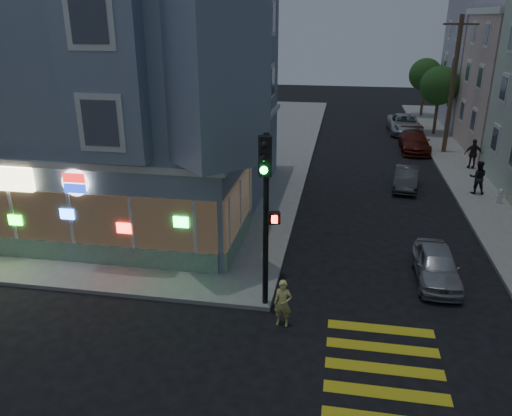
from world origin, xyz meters
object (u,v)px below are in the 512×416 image
(street_tree_near, at_px, (440,86))
(parked_car_c, at_px, (414,141))
(utility_pole, at_px, (453,84))
(parked_car_d, at_px, (404,124))
(fire_hydrant, at_px, (500,196))
(parked_car_a, at_px, (436,265))
(parked_car_b, at_px, (406,178))
(traffic_signal, at_px, (266,194))
(running_child, at_px, (283,303))
(pedestrian_b, at_px, (473,154))
(pedestrian_a, at_px, (478,177))
(street_tree_far, at_px, (425,75))

(street_tree_near, xyz_separation_m, parked_car_c, (-2.17, -5.55, -3.24))
(utility_pole, relative_size, street_tree_near, 1.70)
(parked_car_d, bearing_deg, street_tree_near, -13.30)
(parked_car_c, distance_m, fire_hydrant, 11.15)
(parked_car_c, bearing_deg, fire_hydrant, -74.04)
(utility_pole, bearing_deg, parked_car_a, -100.19)
(parked_car_b, height_order, traffic_signal, traffic_signal)
(street_tree_near, bearing_deg, parked_car_c, -111.38)
(running_child, distance_m, pedestrian_b, 20.95)
(running_child, height_order, parked_car_d, running_child)
(pedestrian_a, relative_size, parked_car_b, 0.50)
(street_tree_near, bearing_deg, utility_pole, -91.91)
(parked_car_a, relative_size, parked_car_b, 1.03)
(pedestrian_a, bearing_deg, running_child, 63.30)
(parked_car_c, relative_size, fire_hydrant, 6.31)
(running_child, distance_m, parked_car_d, 29.80)
(utility_pole, distance_m, traffic_signal, 23.71)
(utility_pole, distance_m, parked_car_d, 7.91)
(running_child, xyz_separation_m, parked_car_d, (6.40, 29.11, -0.02))
(utility_pole, xyz_separation_m, street_tree_near, (0.20, 6.00, -0.86))
(running_child, distance_m, fire_hydrant, 15.58)
(parked_car_a, relative_size, parked_car_c, 0.77)
(parked_car_b, relative_size, fire_hydrant, 4.69)
(street_tree_far, distance_m, pedestrian_a, 23.11)
(parked_car_c, height_order, parked_car_d, parked_car_d)
(running_child, height_order, traffic_signal, traffic_signal)
(street_tree_far, height_order, parked_car_d, street_tree_far)
(street_tree_near, height_order, parked_car_c, street_tree_near)
(street_tree_far, distance_m, traffic_signal, 37.05)
(street_tree_near, distance_m, fire_hydrant, 16.66)
(parked_car_b, bearing_deg, parked_car_d, 92.89)
(utility_pole, distance_m, running_child, 24.52)
(parked_car_d, bearing_deg, pedestrian_a, -83.50)
(running_child, distance_m, traffic_signal, 3.39)
(traffic_signal, relative_size, fire_hydrant, 7.50)
(traffic_signal, bearing_deg, running_child, -66.42)
(running_child, distance_m, parked_car_c, 24.00)
(utility_pole, bearing_deg, parked_car_c, 167.10)
(traffic_signal, bearing_deg, street_tree_far, 58.60)
(pedestrian_a, relative_size, parked_car_d, 0.33)
(street_tree_near, distance_m, parked_car_a, 25.39)
(street_tree_far, bearing_deg, parked_car_d, -106.97)
(utility_pole, height_order, pedestrian_b, utility_pole)
(parked_car_a, xyz_separation_m, parked_car_d, (1.30, 25.38, 0.12))
(pedestrian_b, bearing_deg, street_tree_near, -88.75)
(running_child, height_order, parked_car_a, running_child)
(fire_hydrant, bearing_deg, parked_car_c, 105.46)
(pedestrian_b, bearing_deg, street_tree_far, -90.79)
(street_tree_near, xyz_separation_m, fire_hydrant, (0.80, -16.30, -3.39))
(running_child, bearing_deg, street_tree_near, 77.42)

